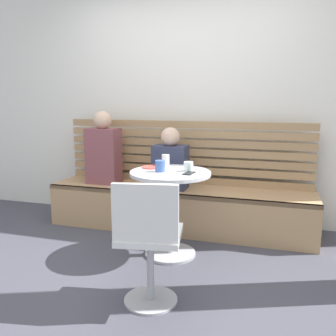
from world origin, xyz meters
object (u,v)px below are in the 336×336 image
Objects in this scene: plate_small at (152,167)px; cafe_table at (170,197)px; white_chair at (149,239)px; cup_water_clear at (166,161)px; person_child_left at (170,162)px; cup_glass_short at (188,166)px; person_adult at (104,151)px; booth_bench at (179,209)px; phone_on_table at (189,173)px; cup_mug_blue at (160,166)px.

cafe_table is at bearing -27.87° from plate_small.
cup_water_clear is (-0.20, 1.01, 0.33)m from white_chair.
person_child_left is 5.64× the size of cup_water_clear.
cup_glass_short is at bearing -7.97° from plate_small.
person_adult is at bearing 144.46° from plate_small.
cup_glass_short is (0.14, 0.06, 0.26)m from cafe_table.
booth_bench is 0.75m from plate_small.
phone_on_table is at bearing -41.02° from cup_water_clear.
white_chair is (0.09, -0.81, -0.05)m from cafe_table.
white_chair reaches higher than phone_on_table.
cup_mug_blue is 0.56× the size of plate_small.
cafe_table reaches higher than booth_bench.
white_chair is at bearing -79.16° from person_child_left.
booth_bench is 3.65× the size of cafe_table.
person_adult reaches higher than person_child_left.
cup_water_clear reaches higher than phone_on_table.
person_adult is at bearing 152.35° from cup_water_clear.
cup_glass_short reaches higher than booth_bench.
person_child_left reaches higher than phone_on_table.
white_chair is 5.00× the size of plate_small.
booth_bench is at bearing 78.37° from plate_small.
cup_water_clear is at bearing -33.74° from phone_on_table.
person_adult is 0.93m from cup_water_clear.
person_adult is at bearing 152.09° from cup_glass_short.
cup_glass_short is at bearing -27.91° from person_adult.
cup_mug_blue is at bearing 102.57° from white_chair.
person_child_left is at bearing 98.67° from cup_mug_blue.
cup_glass_short is at bearing -28.78° from cup_water_clear.
phone_on_table is at bearing -22.03° from plate_small.
cup_mug_blue is at bearing -157.37° from cup_glass_short.
person_adult is 4.54× the size of plate_small.
phone_on_table is at bearing -74.22° from cup_glass_short.
cup_glass_short is 0.57× the size of phone_on_table.
cafe_table is 5.29× the size of phone_on_table.
cup_glass_short is at bearing 22.63° from cup_mug_blue.
cup_mug_blue is at bearing -48.45° from plate_small.
cup_water_clear reaches higher than cafe_table.
plate_small is (-0.30, 0.92, 0.28)m from white_chair.
person_adult is at bearing 125.44° from white_chair.
cup_mug_blue is at bearing -37.77° from person_adult.
cup_glass_short is 0.73× the size of cup_water_clear.
white_chair reaches higher than booth_bench.
booth_bench is 19.29× the size of phone_on_table.
person_child_left reaches higher than cafe_table.
person_child_left reaches higher than cup_water_clear.
white_chair is 1.80m from person_adult.
person_child_left is at bearing 120.40° from cup_glass_short.
cup_water_clear is 0.36m from phone_on_table.
cafe_table is 9.25× the size of cup_glass_short.
plate_small is at bearing 172.03° from cup_glass_short.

